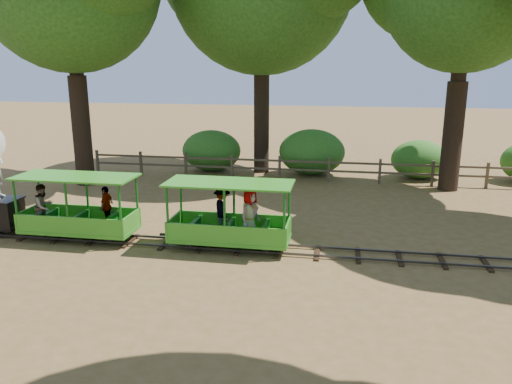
# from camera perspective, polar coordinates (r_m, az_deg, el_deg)

# --- Properties ---
(ground) EXTENTS (90.00, 90.00, 0.00)m
(ground) POSITION_cam_1_polar(r_m,az_deg,el_deg) (12.81, 2.53, -6.81)
(ground) COLOR olive
(ground) RESTS_ON ground
(track) EXTENTS (22.00, 1.00, 0.10)m
(track) POSITION_cam_1_polar(r_m,az_deg,el_deg) (12.79, 2.54, -6.52)
(track) COLOR #3F3D3A
(track) RESTS_ON ground
(carriage_front) EXTENTS (3.20, 1.31, 1.66)m
(carriage_front) POSITION_cam_1_polar(r_m,az_deg,el_deg) (14.30, -20.01, -2.25)
(carriage_front) COLOR green
(carriage_front) RESTS_ON track
(carriage_rear) EXTENTS (3.20, 1.45, 1.66)m
(carriage_rear) POSITION_cam_1_polar(r_m,az_deg,el_deg) (12.82, -2.81, -3.09)
(carriage_rear) COLOR green
(carriage_rear) RESTS_ON track
(fence) EXTENTS (18.10, 0.10, 1.00)m
(fence) POSITION_cam_1_polar(r_m,az_deg,el_deg) (20.31, 5.51, 2.87)
(fence) COLOR brown
(fence) RESTS_ON ground
(shrub_west) EXTENTS (2.61, 2.01, 1.81)m
(shrub_west) POSITION_cam_1_polar(r_m,az_deg,el_deg) (22.22, -5.10, 4.74)
(shrub_west) COLOR #2D6B1E
(shrub_west) RESTS_ON ground
(shrub_mid_w) EXTENTS (2.82, 2.17, 1.95)m
(shrub_mid_w) POSITION_cam_1_polar(r_m,az_deg,el_deg) (21.50, 6.39, 4.56)
(shrub_mid_w) COLOR #2D6B1E
(shrub_mid_w) RESTS_ON ground
(shrub_mid_e) EXTENTS (2.31, 1.77, 1.60)m
(shrub_mid_e) POSITION_cam_1_polar(r_m,az_deg,el_deg) (21.72, 18.17, 3.56)
(shrub_mid_e) COLOR #2D6B1E
(shrub_mid_e) RESTS_ON ground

